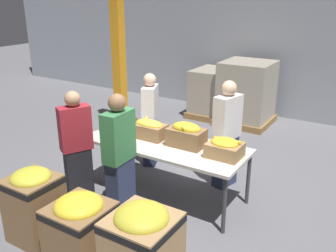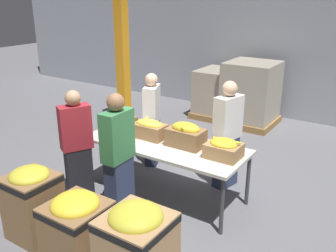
% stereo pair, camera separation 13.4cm
% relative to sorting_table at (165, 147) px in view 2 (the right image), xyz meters
% --- Properties ---
extents(ground_plane, '(30.00, 30.00, 0.00)m').
position_rel_sorting_table_xyz_m(ground_plane, '(0.00, 0.00, -0.72)').
color(ground_plane, slate).
extents(wall_back, '(16.00, 0.08, 4.00)m').
position_rel_sorting_table_xyz_m(wall_back, '(0.00, 4.32, 1.28)').
color(wall_back, '#9399A3').
rests_on(wall_back, ground_plane).
extents(sorting_table, '(2.23, 0.90, 0.77)m').
position_rel_sorting_table_xyz_m(sorting_table, '(0.00, 0.00, 0.00)').
color(sorting_table, beige).
rests_on(sorting_table, ground_plane).
extents(banana_box_0, '(0.49, 0.27, 0.31)m').
position_rel_sorting_table_xyz_m(banana_box_0, '(-0.80, 0.02, 0.21)').
color(banana_box_0, olive).
rests_on(banana_box_0, sorting_table).
extents(banana_box_1, '(0.46, 0.30, 0.27)m').
position_rel_sorting_table_xyz_m(banana_box_1, '(-0.29, 0.06, 0.18)').
color(banana_box_1, olive).
rests_on(banana_box_1, sorting_table).
extents(banana_box_2, '(0.48, 0.30, 0.32)m').
position_rel_sorting_table_xyz_m(banana_box_2, '(0.28, 0.08, 0.21)').
color(banana_box_2, olive).
rests_on(banana_box_2, sorting_table).
extents(banana_box_3, '(0.42, 0.34, 0.24)m').
position_rel_sorting_table_xyz_m(banana_box_3, '(0.85, 0.03, 0.17)').
color(banana_box_3, '#A37A4C').
rests_on(banana_box_3, sorting_table).
extents(volunteer_0, '(0.34, 0.45, 1.50)m').
position_rel_sorting_table_xyz_m(volunteer_0, '(-0.74, 0.75, 0.03)').
color(volunteer_0, '#2D3856').
rests_on(volunteer_0, ground_plane).
extents(volunteer_1, '(0.37, 0.45, 1.51)m').
position_rel_sorting_table_xyz_m(volunteer_1, '(-0.96, -0.67, 0.03)').
color(volunteer_1, black).
rests_on(volunteer_1, ground_plane).
extents(volunteer_2, '(0.30, 0.46, 1.56)m').
position_rel_sorting_table_xyz_m(volunteer_2, '(0.58, 0.71, 0.05)').
color(volunteer_2, '#2D3856').
rests_on(volunteer_2, ground_plane).
extents(volunteer_3, '(0.22, 0.43, 1.58)m').
position_rel_sorting_table_xyz_m(volunteer_3, '(-0.21, -0.69, 0.07)').
color(volunteer_3, '#2D3856').
rests_on(volunteer_3, ground_plane).
extents(donation_bin_0, '(0.52, 0.52, 0.86)m').
position_rel_sorting_table_xyz_m(donation_bin_0, '(-0.73, -1.59, -0.26)').
color(donation_bin_0, olive).
rests_on(donation_bin_0, ground_plane).
extents(donation_bin_1, '(0.59, 0.59, 0.75)m').
position_rel_sorting_table_xyz_m(donation_bin_1, '(-0.02, -1.59, -0.32)').
color(donation_bin_1, olive).
rests_on(donation_bin_1, ground_plane).
extents(donation_bin_2, '(0.60, 0.60, 0.89)m').
position_rel_sorting_table_xyz_m(donation_bin_2, '(0.76, -1.59, -0.25)').
color(donation_bin_2, tan).
rests_on(donation_bin_2, ground_plane).
extents(support_pillar, '(0.20, 0.20, 4.00)m').
position_rel_sorting_table_xyz_m(support_pillar, '(-2.09, 1.67, 1.28)').
color(support_pillar, orange).
rests_on(support_pillar, ground_plane).
extents(pallet_stack_0, '(1.07, 1.07, 1.06)m').
position_rel_sorting_table_xyz_m(pallet_stack_0, '(-0.89, 3.57, -0.20)').
color(pallet_stack_0, olive).
rests_on(pallet_stack_0, ground_plane).
extents(pallet_stack_1, '(1.09, 1.09, 1.33)m').
position_rel_sorting_table_xyz_m(pallet_stack_1, '(-0.16, 3.47, -0.07)').
color(pallet_stack_1, olive).
rests_on(pallet_stack_1, ground_plane).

